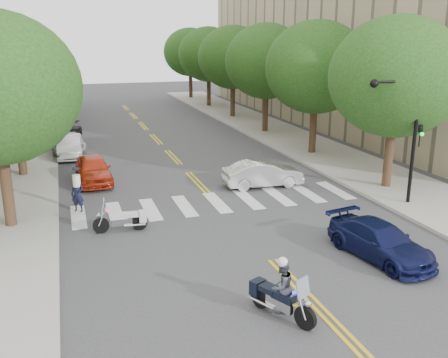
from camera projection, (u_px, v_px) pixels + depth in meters
name	position (u px, v px, depth m)	size (l,w,h in m)	color
ground	(272.00, 260.00, 17.18)	(140.00, 140.00, 0.00)	#38383A
sidewalk_left	(20.00, 147.00, 34.46)	(5.00, 60.00, 0.15)	#9E9991
sidewalk_right	(273.00, 131.00, 40.08)	(5.00, 60.00, 0.15)	#9E9991
tree_l_1	(12.00, 74.00, 25.84)	(6.40, 6.40, 8.45)	#382316
tree_l_2	(22.00, 65.00, 33.16)	(6.40, 6.40, 8.45)	#382316
tree_l_3	(28.00, 60.00, 40.47)	(6.40, 6.40, 8.45)	#382316
tree_l_4	(32.00, 56.00, 47.79)	(6.40, 6.40, 8.45)	#382316
tree_l_5	(36.00, 54.00, 55.11)	(6.40, 6.40, 8.45)	#382316
tree_r_0	(396.00, 77.00, 23.73)	(6.40, 6.40, 8.45)	#382316
tree_r_1	(316.00, 67.00, 31.05)	(6.40, 6.40, 8.45)	#382316
tree_r_2	(266.00, 61.00, 38.36)	(6.40, 6.40, 8.45)	#382316
tree_r_3	(233.00, 57.00, 45.68)	(6.40, 6.40, 8.45)	#382316
tree_r_4	(209.00, 54.00, 53.00)	(6.40, 6.40, 8.45)	#382316
tree_r_5	(190.00, 52.00, 60.31)	(6.40, 6.40, 8.45)	#382316
traffic_signal_pole	(407.00, 125.00, 21.63)	(2.82, 0.42, 6.00)	black
motorcycle_police	(280.00, 290.00, 13.53)	(1.20, 2.07, 1.79)	black
motorcycle_parked	(125.00, 220.00, 19.64)	(2.13, 0.55, 1.37)	black
officer_standing	(78.00, 194.00, 21.72)	(0.59, 0.39, 1.61)	black
convertible	(263.00, 174.00, 25.44)	(1.42, 4.07, 1.34)	silver
sedan_blue	(380.00, 241.00, 17.22)	(1.72, 4.24, 1.23)	#0E133C
parked_car_a	(93.00, 169.00, 26.12)	(1.70, 4.22, 1.44)	#B62D13
parked_car_b	(69.00, 147.00, 31.58)	(1.47, 4.20, 1.38)	#BEBEBE
parked_car_c	(68.00, 143.00, 32.97)	(2.08, 4.50, 1.25)	#9E9FA5
parked_car_d	(66.00, 124.00, 39.49)	(1.99, 4.91, 1.42)	black
parked_car_e	(66.00, 119.00, 42.10)	(1.62, 4.02, 1.37)	#A0A1A6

